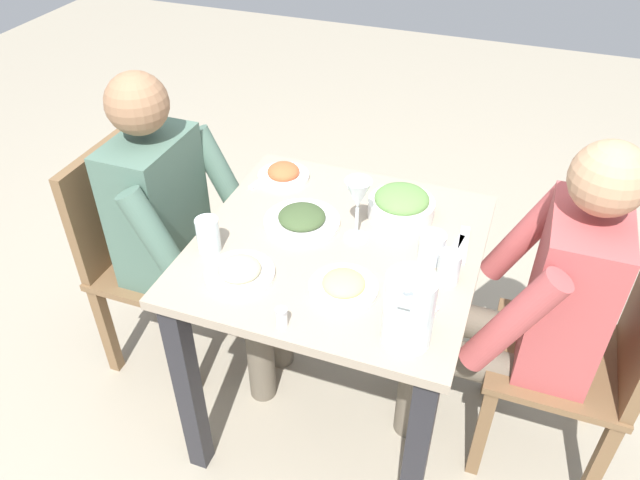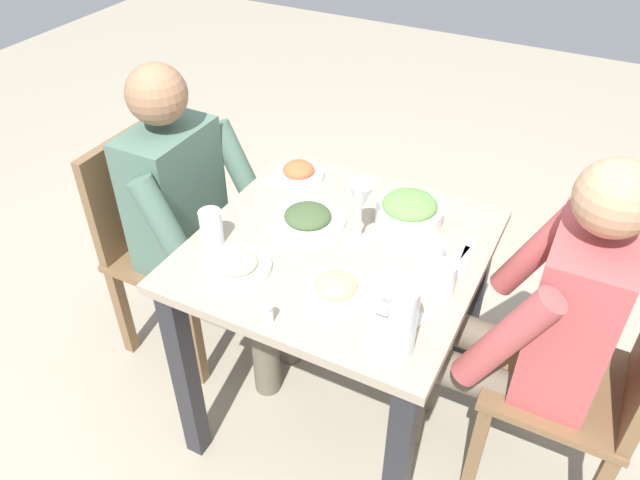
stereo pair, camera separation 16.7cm
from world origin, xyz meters
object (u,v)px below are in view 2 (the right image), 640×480
Objects in this scene: dining_table at (338,284)px; plate_beans at (237,264)px; chair_far at (158,235)px; salt_shaker at (268,313)px; wine_glass at (361,200)px; diner_far at (198,218)px; water_glass_near_left at (211,227)px; water_glass_by_pitcher at (445,278)px; diner_near at (535,319)px; plate_fries at (336,287)px; chair_near at (598,380)px; plate_rice_curry at (299,172)px; salad_bowl at (409,211)px; water_glass_center at (431,256)px; plate_dolmas at (308,218)px; water_pitcher at (391,317)px.

plate_beans reaches higher than dining_table.
salt_shaker is (-0.42, -0.74, 0.30)m from chair_far.
salt_shaker is (-0.40, 0.07, -0.11)m from wine_glass.
diner_far is 0.36m from water_glass_near_left.
water_glass_by_pitcher is at bearing -72.02° from plate_beans.
water_glass_by_pitcher is (-0.15, 0.23, 0.18)m from diner_near.
wine_glass reaches higher than plate_fries.
chair_near is 0.74× the size of diner_far.
plate_rice_curry is (0.18, 0.84, 0.15)m from diner_near.
chair_far is at bearing 62.95° from plate_beans.
water_glass_by_pitcher is 0.31m from wine_glass.
wine_glass is at bearing 148.71° from salad_bowl.
water_glass_center is 0.62m from water_glass_near_left.
water_glass_by_pitcher is (-0.07, -0.06, 0.00)m from water_glass_center.
plate_fries is at bearing 119.99° from diner_near.
salt_shaker is (-0.55, 0.16, -0.01)m from salad_bowl.
salt_shaker is at bearing -157.57° from plate_rice_curry.
chair_far is at bearing 85.14° from dining_table.
chair_near reaches higher than plate_rice_curry.
plate_beans is at bearing 137.22° from wine_glass.
plate_fries is 0.93× the size of wine_glass.
salad_bowl is at bearing -34.99° from dining_table.
water_glass_by_pitcher is at bearing -48.86° from salt_shaker.
plate_beans is 0.29m from plate_dolmas.
salad_bowl is 0.22m from water_glass_center.
diner_far reaches higher than chair_near.
chair_near is 9.47× the size of water_glass_by_pitcher.
salad_bowl is at bearing 77.09° from diner_near.
salt_shaker is (-0.45, 0.58, 0.16)m from diner_near.
chair_near is at bearing -98.79° from salad_bowl.
plate_dolmas is 0.42m from salt_shaker.
plate_rice_curry is at bearing 34.72° from plate_dolmas.
diner_far reaches higher than wine_glass.
water_glass_by_pitcher is at bearing -99.01° from dining_table.
diner_near is 0.87m from plate_rice_curry.
salt_shaker is at bearing 163.92° from salad_bowl.
wine_glass is at bearing 96.24° from diner_near.
water_glass_near_left is 1.92× the size of salt_shaker.
salad_bowl is 1.10× the size of plate_fries.
salt_shaker is (-0.30, 0.35, -0.02)m from water_glass_by_pitcher.
salt_shaker is at bearing -123.58° from water_glass_near_left.
wine_glass is at bearing 94.48° from chair_near.
plate_dolmas is 2.52× the size of water_glass_by_pitcher.
water_glass_near_left is at bearing 114.67° from dining_table.
plate_rice_curry is at bearing 79.38° from salad_bowl.
water_pitcher is at bearing -98.56° from plate_beans.
dining_table is 0.33m from water_glass_center.
water_glass_by_pitcher reaches higher than salt_shaker.
plate_rice_curry is at bearing 45.87° from dining_table.
water_pitcher reaches higher than water_glass_near_left.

